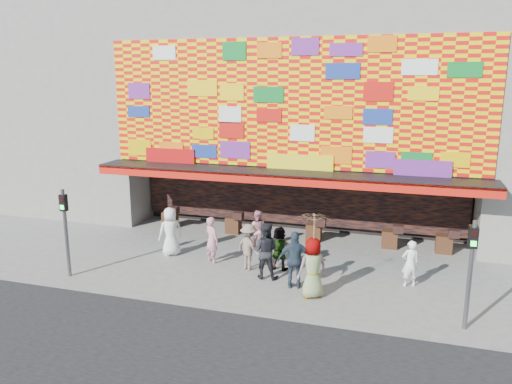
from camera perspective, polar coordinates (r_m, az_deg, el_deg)
ground at (r=16.73m, az=0.27°, el=-10.05°), size 90.00×90.00×0.00m
shop_building at (r=23.38m, az=6.14°, el=9.72°), size 15.20×9.40×10.00m
neighbor_left at (r=28.65m, az=-20.88°, el=11.10°), size 11.00×8.00×12.00m
signal_left at (r=17.61m, az=-20.96°, el=-3.33°), size 0.22×0.20×3.00m
signal_right at (r=14.17m, az=23.36°, el=-7.47°), size 0.22×0.20×3.00m
ped_a at (r=18.96m, az=-9.74°, el=-4.47°), size 1.06×1.03×1.83m
ped_b at (r=18.04m, az=-5.08°, el=-5.46°), size 0.74×0.68×1.70m
ped_c at (r=16.60m, az=1.05°, el=-6.71°), size 0.95×0.76×1.90m
ped_d at (r=17.34m, az=-0.81°, el=-6.30°), size 1.22×1.04×1.63m
ped_e at (r=15.90m, az=4.50°, el=-7.75°), size 1.16×0.67×1.86m
ped_f at (r=17.36m, az=2.70°, el=-6.45°), size 1.47×0.58×1.55m
ped_g at (r=15.30m, az=6.48°, el=-8.62°), size 1.09×1.02×1.88m
ped_h at (r=16.77m, az=17.21°, el=-7.80°), size 0.65×0.54×1.53m
ped_i at (r=19.47m, az=0.15°, el=-4.29°), size 0.78×0.63×1.52m
parasol at (r=14.88m, az=6.60°, el=-4.19°), size 1.26×1.27×1.90m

